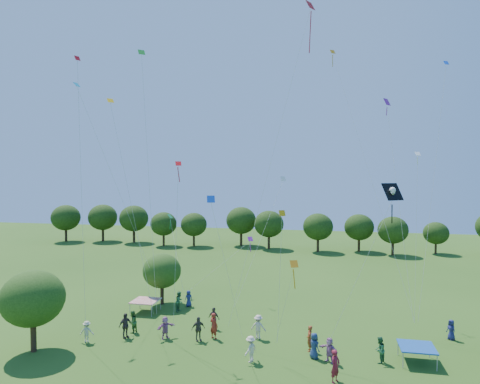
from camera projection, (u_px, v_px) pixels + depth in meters
name	position (u px, v px, depth m)	size (l,w,h in m)	color
near_tree_west	(33.00, 298.00, 29.26)	(4.26, 4.26, 5.62)	#422B19
near_tree_north	(162.00, 271.00, 40.11)	(3.58, 3.58, 4.76)	#422B19
treeline	(281.00, 224.00, 70.06)	(88.01, 8.77, 6.77)	#422B19
tent_red_stripe	(145.00, 301.00, 37.70)	(2.20, 2.20, 1.10)	red
tent_blue	(417.00, 347.00, 27.60)	(2.20, 2.20, 1.10)	#174796
crowd_person_0	(451.00, 330.00, 31.49)	(0.73, 0.40, 1.48)	navy
crowd_person_1	(310.00, 338.00, 29.46)	(0.65, 0.42, 1.75)	#92381A
crowd_person_2	(380.00, 350.00, 27.60)	(0.83, 0.45, 1.69)	#285E39
crowd_person_3	(258.00, 327.00, 31.69)	(1.16, 0.52, 1.77)	beige
crowd_person_4	(198.00, 329.00, 31.25)	(1.05, 0.48, 1.78)	#454037
crowd_person_5	(165.00, 328.00, 31.71)	(1.54, 0.55, 1.65)	#A15E93
crowd_person_6	(314.00, 346.00, 28.27)	(0.84, 0.45, 1.70)	navy
crowd_person_7	(335.00, 366.00, 25.03)	(0.71, 0.46, 1.90)	maroon
crowd_person_8	(132.00, 322.00, 32.89)	(0.84, 0.45, 1.69)	#305F29
crowd_person_9	(251.00, 349.00, 27.74)	(1.11, 0.50, 1.70)	beige
crowd_person_10	(214.00, 318.00, 33.68)	(1.00, 0.45, 1.70)	#3D3431
crowd_person_11	(329.00, 350.00, 27.71)	(1.50, 0.54, 1.61)	#A7619B
crowd_person_12	(189.00, 298.00, 39.44)	(0.73, 0.40, 1.48)	navy
crowd_person_13	(214.00, 326.00, 31.71)	(0.72, 0.46, 1.92)	maroon
crowd_person_14	(179.00, 301.00, 38.04)	(0.88, 0.47, 1.78)	#296139
crowd_person_15	(87.00, 332.00, 31.01)	(1.02, 0.46, 1.56)	beige
crowd_person_16	(125.00, 326.00, 31.82)	(1.09, 0.50, 1.86)	#3D3431
pirate_kite	(392.00, 194.00, 26.02)	(4.54, 1.23, 10.35)	black
red_high_kite	(297.00, 61.00, 31.79)	(5.89, 3.96, 23.91)	red
small_kite_0	(80.00, 149.00, 30.49)	(1.00, 0.99, 19.38)	red
small_kite_1	(281.00, 244.00, 27.16)	(0.53, 0.40, 8.62)	orange
small_kite_2	(292.00, 277.00, 25.84)	(1.57, 1.79, 5.73)	orange
small_kite_3	(146.00, 123.00, 33.71)	(1.93, 1.48, 20.82)	#198C23
small_kite_4	(219.00, 236.00, 25.17)	(1.27, 4.34, 9.69)	blue
small_kite_5	(391.00, 136.00, 36.34)	(1.66, 6.72, 17.56)	#A51B96
small_kite_6	(273.00, 206.00, 39.18)	(3.55, 6.77, 10.71)	silver
small_kite_7	(101.00, 145.00, 36.92)	(6.13, 3.79, 18.68)	#0B7BA5
small_kite_8	(177.00, 202.00, 30.72)	(0.50, 0.89, 11.84)	red
small_kite_9	(121.00, 155.00, 34.48)	(4.53, 1.72, 17.12)	#D6A20B
small_kite_10	(351.00, 115.00, 38.94)	(6.32, 10.90, 23.17)	#C87F11
small_kite_11	(172.00, 227.00, 43.98)	(3.29, 4.95, 6.75)	#167B3E
small_kite_12	(437.00, 145.00, 33.62)	(3.01, 4.98, 20.15)	blue
small_kite_13	(242.00, 248.00, 40.59)	(5.78, 2.64, 4.95)	purple
small_kite_14	(417.00, 197.00, 32.88)	(0.82, 3.11, 12.67)	white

